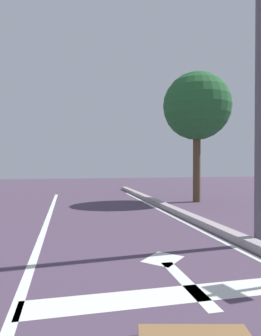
% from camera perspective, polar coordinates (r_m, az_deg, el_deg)
% --- Properties ---
extents(lane_line_center, '(0.12, 20.00, 0.01)m').
position_cam_1_polar(lane_line_center, '(3.62, -20.51, -21.75)').
color(lane_line_center, silver).
rests_on(lane_line_center, ground).
extents(stop_bar, '(3.34, 0.40, 0.01)m').
position_cam_1_polar(stop_bar, '(3.40, 10.07, -23.22)').
color(stop_bar, silver).
rests_on(stop_bar, ground).
extents(lane_arrow_stem, '(0.16, 1.40, 0.01)m').
position_cam_1_polar(lane_arrow_stem, '(3.70, 10.92, -21.22)').
color(lane_arrow_stem, silver).
rests_on(lane_arrow_stem, ground).
extents(lane_arrow_head, '(0.71, 0.71, 0.01)m').
position_cam_1_polar(lane_arrow_head, '(4.44, 6.39, -17.35)').
color(lane_arrow_head, silver).
rests_on(lane_arrow_head, ground).
extents(spare_skateboard, '(0.88, 0.37, 0.09)m').
position_cam_1_polar(spare_skateboard, '(2.65, 12.30, -29.06)').
color(spare_skateboard, olive).
rests_on(spare_skateboard, ground).
extents(roadside_tree, '(2.44, 2.44, 4.69)m').
position_cam_1_polar(roadside_tree, '(10.96, 12.93, 11.64)').
color(roadside_tree, brown).
rests_on(roadside_tree, ground).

